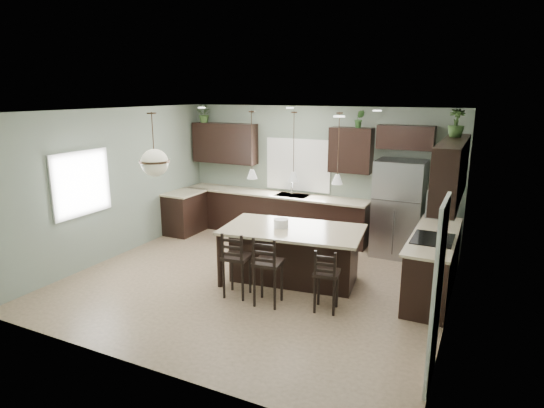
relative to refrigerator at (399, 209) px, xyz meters
The scene contains 33 objects.
ground 3.10m from the refrigerator, 128.75° to the right, with size 6.00×6.00×0.00m, color #9E8466.
pantry_door 4.02m from the refrigerator, 73.80° to the right, with size 0.04×0.82×2.04m, color white.
window_back 2.38m from the refrigerator, 169.31° to the left, with size 1.35×0.02×1.00m, color white.
window_left 5.79m from the refrigerator, 147.27° to the right, with size 0.02×1.10×1.00m, color white.
left_return_cabs 4.62m from the refrigerator, behind, with size 0.60×0.90×0.90m, color black.
left_return_countertop 4.57m from the refrigerator, behind, with size 0.66×0.96×0.04m, color beige.
back_lower_cabs 2.75m from the refrigerator, behind, with size 4.20×0.60×0.90m, color black.
back_countertop 2.71m from the refrigerator, behind, with size 4.20×0.66×0.04m, color beige.
sink_inset 2.26m from the refrigerator, behind, with size 0.70×0.45×0.01m, color gray.
faucet 2.26m from the refrigerator, behind, with size 0.02×0.02×0.28m, color silver.
back_upper_left 4.14m from the refrigerator, behind, with size 1.55×0.34×0.90m, color black.
back_upper_right 1.49m from the refrigerator, 165.61° to the left, with size 0.85×0.34×0.90m, color black.
fridge_header 1.35m from the refrigerator, 90.85° to the left, with size 1.05×0.34×0.45m, color black.
right_lower_cabs 1.73m from the refrigerator, 59.47° to the right, with size 0.60×2.35×0.90m, color black.
right_countertop 1.66m from the refrigerator, 60.07° to the right, with size 0.66×2.35×0.04m, color beige.
cooktop 1.90m from the refrigerator, 64.21° to the right, with size 0.58×0.75×0.02m, color black.
wall_oven_front 1.86m from the refrigerator, 72.44° to the right, with size 0.01×0.72×0.60m, color gray.
right_upper_cabs 2.02m from the refrigerator, 55.77° to the right, with size 0.34×2.35×0.90m, color black.
microwave 2.04m from the refrigerator, 61.56° to the right, with size 0.40×0.75×0.40m, color gray.
refrigerator is the anchor object (origin of this frame).
kitchen_island 2.49m from the refrigerator, 122.17° to the right, with size 2.25×1.28×0.92m, color black.
serving_dish 2.58m from the refrigerator, 125.62° to the right, with size 0.24×0.24×0.14m, color silver.
bar_stool_left 3.50m from the refrigerator, 122.17° to the right, with size 0.39×0.39×1.05m, color black.
bar_stool_center 3.28m from the refrigerator, 113.45° to the right, with size 0.40×0.40×1.07m, color black.
bar_stool_right 2.88m from the refrigerator, 99.14° to the right, with size 0.35×0.35×0.95m, color black.
pendant_left 3.22m from the refrigerator, 132.81° to the right, with size 0.17×0.17×1.10m, color white, non-canonical shape.
pendant_center 2.78m from the refrigerator, 122.17° to the right, with size 0.17×0.17×1.10m, color white, non-canonical shape.
pendant_right 2.46m from the refrigerator, 107.01° to the right, with size 0.17×0.17×1.10m, color white, non-canonical shape.
chandelier 4.69m from the refrigerator, 133.10° to the right, with size 0.45×0.45×0.96m, color beige, non-canonical shape.
plant_back_left 4.81m from the refrigerator, behind, with size 0.35×0.30×0.39m, color #3A5B27.
plant_back_right 1.89m from the refrigerator, 165.09° to the left, with size 0.19×0.15×0.34m, color #305A27.
plant_right_wall 2.16m from the refrigerator, 45.26° to the right, with size 0.24×0.24×0.43m, color #2F4C21.
room_shell 3.06m from the refrigerator, 128.75° to the right, with size 6.00×6.00×6.00m.
Camera 1 is at (3.33, -6.27, 3.08)m, focal length 30.00 mm.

